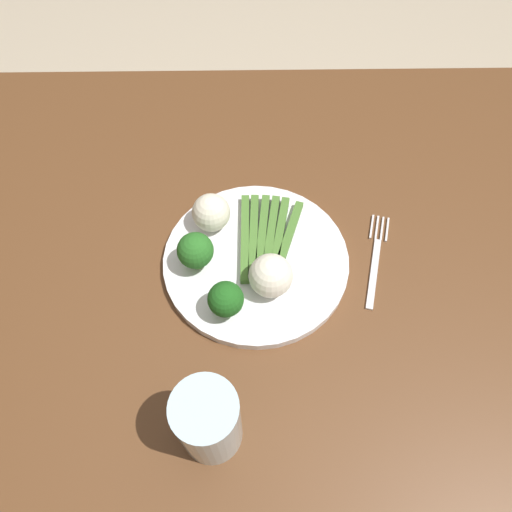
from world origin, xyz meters
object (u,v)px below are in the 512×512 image
asparagus_bundle (266,239)px  cauliflower_near_fork (211,213)px  broccoli_left (226,300)px  broccoli_outer_edge (195,251)px  water_glass (208,422)px  cauliflower_edge (271,276)px  dining_table (304,310)px  plate (256,260)px  fork (375,259)px

asparagus_bundle → cauliflower_near_fork: (-0.08, 0.03, 0.02)m
asparagus_bundle → broccoli_left: size_ratio=2.70×
broccoli_outer_edge → water_glass: water_glass is taller
cauliflower_edge → broccoli_left: bearing=-148.5°
dining_table → cauliflower_edge: size_ratio=24.30×
asparagus_bundle → water_glass: 0.28m
dining_table → broccoli_left: (-0.12, -0.05, 0.14)m
plate → cauliflower_near_fork: bearing=136.6°
asparagus_bundle → broccoli_outer_edge: 0.11m
water_glass → plate: bearing=76.8°
plate → fork: plate is taller
fork → plate: bearing=105.5°
broccoli_outer_edge → cauliflower_near_fork: bearing=75.3°
dining_table → cauliflower_near_fork: 0.22m
plate → water_glass: water_glass is taller
asparagus_bundle → broccoli_left: broccoli_left is taller
dining_table → fork: fork is taller
cauliflower_near_fork → cauliflower_edge: (0.09, -0.11, 0.00)m
plate → cauliflower_edge: cauliflower_edge is taller
water_glass → cauliflower_near_fork: bearing=91.7°
water_glass → dining_table: bearing=57.0°
broccoli_left → broccoli_outer_edge: bearing=120.2°
cauliflower_near_fork → asparagus_bundle: bearing=-21.9°
broccoli_left → water_glass: 0.16m
asparagus_bundle → broccoli_outer_edge: (-0.10, -0.04, 0.03)m
dining_table → plate: (-0.08, 0.04, 0.10)m
cauliflower_edge → fork: size_ratio=0.37×
broccoli_left → dining_table: bearing=22.3°
dining_table → cauliflower_edge: (-0.06, -0.01, 0.13)m
cauliflower_edge → water_glass: size_ratio=0.49×
water_glass → broccoli_outer_edge: bearing=96.8°
asparagus_bundle → cauliflower_edge: (0.00, -0.08, 0.02)m
broccoli_outer_edge → cauliflower_edge: size_ratio=1.03×
broccoli_left → water_glass: size_ratio=0.48×
broccoli_left → cauliflower_edge: (0.06, 0.04, -0.00)m
cauliflower_edge → fork: bearing=17.8°
broccoli_left → cauliflower_edge: size_ratio=0.97×
asparagus_bundle → water_glass: (-0.07, -0.27, 0.04)m
asparagus_bundle → water_glass: size_ratio=1.28×
dining_table → water_glass: water_glass is taller
asparagus_bundle → broccoli_outer_edge: size_ratio=2.53×
cauliflower_edge → fork: 0.17m
dining_table → asparagus_bundle: asparagus_bundle is taller
cauliflower_near_fork → fork: 0.26m
broccoli_outer_edge → cauliflower_edge: broccoli_outer_edge is taller
dining_table → fork: size_ratio=9.06×
dining_table → plate: 0.13m
cauliflower_near_fork → plate: bearing=-43.4°
dining_table → plate: plate is taller
plate → cauliflower_near_fork: size_ratio=4.77×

